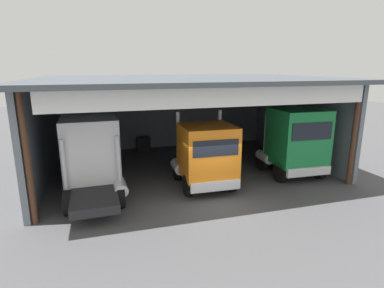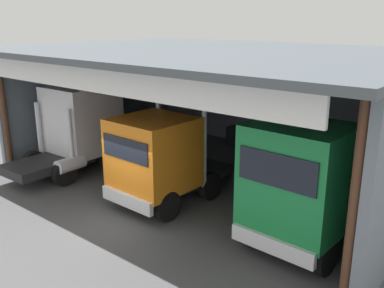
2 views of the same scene
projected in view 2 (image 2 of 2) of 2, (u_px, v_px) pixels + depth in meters
ground_plane at (121, 220)px, 13.88m from camera, size 80.00×80.00×0.00m
workshop_shed at (228, 85)px, 17.24m from camera, size 15.61×11.72×5.24m
truck_white_center_right_bay at (78, 127)px, 18.10m from camera, size 2.65×5.00×3.62m
truck_orange_center_bay at (159, 159)px, 14.65m from camera, size 2.62×4.74×3.64m
truck_green_left_bay at (301, 185)px, 11.64m from camera, size 2.76×4.38×3.68m
oil_drum at (318, 156)px, 18.88m from camera, size 0.58×0.58×0.88m
tool_cart at (236, 136)px, 21.86m from camera, size 0.90×0.60×1.00m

